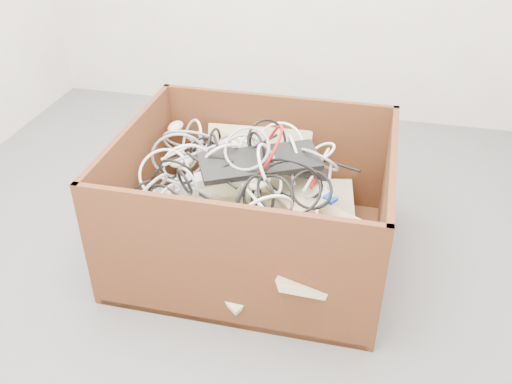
% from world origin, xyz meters
% --- Properties ---
extents(ground, '(3.00, 3.00, 0.00)m').
position_xyz_m(ground, '(0.00, 0.00, 0.00)').
color(ground, '#575659').
rests_on(ground, ground).
extents(cardboard_box, '(1.07, 0.89, 0.55)m').
position_xyz_m(cardboard_box, '(0.15, 0.04, 0.15)').
color(cardboard_box, '#3B210E').
rests_on(cardboard_box, ground).
extents(keyboard_pile, '(1.10, 0.95, 0.39)m').
position_xyz_m(keyboard_pile, '(0.16, 0.03, 0.28)').
color(keyboard_pile, beige).
rests_on(keyboard_pile, cardboard_box).
extents(mice_scatter, '(0.77, 0.74, 0.18)m').
position_xyz_m(mice_scatter, '(0.09, 0.06, 0.36)').
color(mice_scatter, beige).
rests_on(mice_scatter, keyboard_pile).
extents(power_strip_left, '(0.33, 0.16, 0.14)m').
position_xyz_m(power_strip_left, '(-0.01, 0.04, 0.36)').
color(power_strip_left, silver).
rests_on(power_strip_left, keyboard_pile).
extents(power_strip_right, '(0.32, 0.12, 0.10)m').
position_xyz_m(power_strip_right, '(-0.10, -0.19, 0.33)').
color(power_strip_right, silver).
rests_on(power_strip_right, keyboard_pile).
extents(vga_plug, '(0.06, 0.06, 0.03)m').
position_xyz_m(vga_plug, '(0.47, -0.01, 0.36)').
color(vga_plug, '#0E33D4').
rests_on(vga_plug, keyboard_pile).
extents(cable_tangle, '(0.94, 0.77, 0.44)m').
position_xyz_m(cable_tangle, '(0.06, 0.06, 0.40)').
color(cable_tangle, silver).
rests_on(cable_tangle, keyboard_pile).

